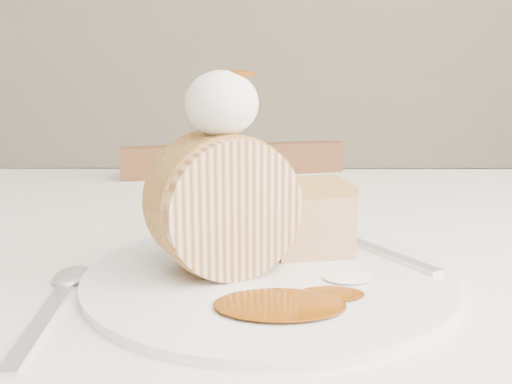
{
  "coord_description": "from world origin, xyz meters",
  "views": [
    {
      "loc": [
        -0.03,
        -0.38,
        0.92
      ],
      "look_at": [
        -0.03,
        0.09,
        0.82
      ],
      "focal_mm": 40.0,
      "sensor_mm": 36.0,
      "label": 1
    }
  ],
  "objects": [
    {
      "name": "table",
      "position": [
        0.0,
        0.2,
        0.66
      ],
      "size": [
        1.4,
        0.9,
        0.75
      ],
      "color": "white",
      "rests_on": "ground"
    },
    {
      "name": "chair_far",
      "position": [
        -0.09,
        0.67,
        0.46
      ],
      "size": [
        0.46,
        0.46,
        0.8
      ],
      "rotation": [
        0.0,
        0.0,
        3.39
      ],
      "color": "brown",
      "rests_on": "ground"
    },
    {
      "name": "plate",
      "position": [
        -0.02,
        0.08,
        0.75
      ],
      "size": [
        0.35,
        0.35,
        0.01
      ],
      "primitive_type": "cylinder",
      "rotation": [
        0.0,
        0.0,
        0.17
      ],
      "color": "white",
      "rests_on": "table"
    },
    {
      "name": "roulade_slice",
      "position": [
        -0.06,
        0.08,
        0.81
      ],
      "size": [
        0.13,
        0.11,
        0.11
      ],
      "primitive_type": "cylinder",
      "rotation": [
        1.57,
        0.0,
        0.46
      ],
      "color": "beige",
      "rests_on": "plate"
    },
    {
      "name": "cake_chunk",
      "position": [
        0.02,
        0.13,
        0.79
      ],
      "size": [
        0.08,
        0.07,
        0.06
      ],
      "primitive_type": "cube",
      "rotation": [
        0.0,
        0.0,
        0.17
      ],
      "color": "tan",
      "rests_on": "plate"
    },
    {
      "name": "whipped_cream",
      "position": [
        -0.06,
        0.08,
        0.9
      ],
      "size": [
        0.06,
        0.06,
        0.05
      ],
      "primitive_type": "ellipsoid",
      "color": "white",
      "rests_on": "roulade_slice"
    },
    {
      "name": "caramel_drizzle",
      "position": [
        -0.04,
        0.08,
        0.93
      ],
      "size": [
        0.03,
        0.02,
        0.01
      ],
      "primitive_type": "ellipsoid",
      "color": "#6C3104",
      "rests_on": "whipped_cream"
    },
    {
      "name": "caramel_pool",
      "position": [
        -0.01,
        0.0,
        0.76
      ],
      "size": [
        0.1,
        0.08,
        0.0
      ],
      "primitive_type": null,
      "rotation": [
        0.0,
        0.0,
        0.17
      ],
      "color": "#6C3104",
      "rests_on": "plate"
    },
    {
      "name": "fork",
      "position": [
        0.09,
        0.12,
        0.76
      ],
      "size": [
        0.12,
        0.17,
        0.0
      ],
      "primitive_type": "cube",
      "rotation": [
        0.0,
        0.0,
        0.54
      ],
      "color": "silver",
      "rests_on": "plate"
    },
    {
      "name": "spoon",
      "position": [
        -0.18,
        -0.01,
        0.75
      ],
      "size": [
        0.04,
        0.17,
        0.0
      ],
      "primitive_type": "cube",
      "rotation": [
        0.0,
        0.0,
        0.08
      ],
      "color": "silver",
      "rests_on": "table"
    }
  ]
}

